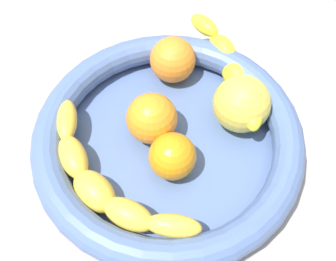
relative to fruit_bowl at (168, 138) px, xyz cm
name	(u,v)px	position (x,y,z in cm)	size (l,w,h in cm)	color
kitchen_counter	(168,155)	(0.00, 0.00, -4.41)	(120.00, 120.00, 3.00)	#9F9790
fruit_bowl	(168,138)	(0.00, 0.00, 0.00)	(33.94, 33.94, 5.63)	#4C6598
banana_draped_left	(233,70)	(-11.37, 7.15, 1.74)	(19.91, 11.86, 5.30)	yellow
banana_draped_right	(102,182)	(7.87, -6.33, 1.28)	(16.17, 20.40, 4.30)	yellow
orange_front	(172,156)	(3.42, 1.11, 1.70)	(5.76, 5.76, 5.76)	orange
orange_mid_left	(152,118)	(-1.28, -2.27, 2.07)	(6.50, 6.50, 6.50)	orange
orange_mid_right	(173,60)	(-11.53, -1.27, 2.04)	(6.44, 6.44, 6.44)	orange
apple_yellow	(241,104)	(-5.05, 8.61, 2.52)	(7.40, 7.40, 7.40)	#DFC745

